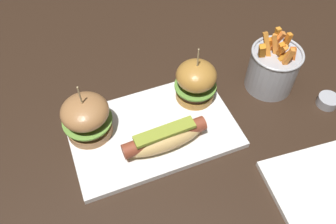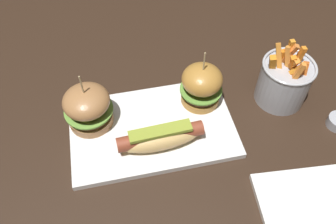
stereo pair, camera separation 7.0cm
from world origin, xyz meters
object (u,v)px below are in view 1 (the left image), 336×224
Objects in this scene: hot_dog at (165,138)px; slider_right at (196,81)px; fries_bucket at (273,68)px; platter_main at (153,130)px; slider_left at (87,117)px; sauce_ramekin at (328,101)px; side_plate at (329,196)px.

hot_dog is 1.25× the size of slider_right.
platter_main is at bearing -174.25° from fries_bucket.
platter_main is at bearing -18.53° from slider_left.
slider_left is 0.43m from fries_bucket.
slider_right is at bearing 156.31° from sauce_ramekin.
platter_main is 1.97× the size of hot_dog.
sauce_ramekin is at bearing -47.49° from fries_bucket.
slider_left reaches higher than side_plate.
slider_right is (0.24, 0.01, 0.00)m from slider_left.
fries_bucket reaches higher than hot_dog.
slider_right is 0.69× the size of side_plate.
side_plate is at bearing -126.16° from sauce_ramekin.
sauce_ramekin is 0.23m from side_plate.
slider_right is at bearing 2.02° from slider_left.
platter_main is 2.27× the size of fries_bucket.
platter_main is at bearing -157.12° from slider_right.
hot_dog is 1.28× the size of slider_left.
side_plate is (0.38, -0.30, -0.05)m from slider_left.
sauce_ramekin is at bearing -12.23° from slider_left.
slider_right is at bearing 22.88° from platter_main.
sauce_ramekin is (0.28, -0.12, -0.05)m from slider_right.
hot_dog is 0.39m from sauce_ramekin.
fries_bucket is at bearing 5.75° from platter_main.
platter_main is at bearing 169.83° from sauce_ramekin.
platter_main is 0.31m from fries_bucket.
hot_dog is at bearing -33.81° from slider_left.
sauce_ramekin is (0.52, -0.11, -0.05)m from slider_left.
hot_dog is 0.86× the size of side_plate.
fries_bucket is 0.75× the size of side_plate.
slider_left is (-0.13, 0.09, 0.02)m from hot_dog.
hot_dog is 1.15× the size of fries_bucket.
fries_bucket is at bearing -6.17° from slider_right.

